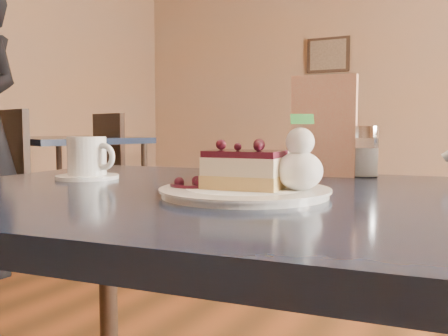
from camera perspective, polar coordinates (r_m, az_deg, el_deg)
The scene contains 10 objects.
main_table at distance 0.86m, azimuth 3.53°, elevation -8.05°, with size 1.29×0.93×0.76m.
dessert_plate at distance 0.79m, azimuth 2.39°, elevation -2.79°, with size 0.26×0.26×0.01m, color white.
cheesecake_slice at distance 0.79m, azimuth 2.40°, elevation -0.21°, with size 0.13×0.10×0.06m.
whipped_cream at distance 0.78m, azimuth 8.64°, elevation -0.30°, with size 0.07×0.07×0.06m.
berry_sauce at distance 0.82m, azimuth -3.39°, elevation -1.91°, with size 0.08×0.08×0.01m, color black.
coffee_set at distance 1.09m, azimuth -15.29°, elevation 0.88°, with size 0.14×0.13×0.09m.
menu_card at distance 1.13m, azimuth 11.32°, elevation 4.72°, with size 0.14×0.03×0.22m, color beige.
sugar_shaker at distance 1.13m, azimuth 15.81°, elevation 1.87°, with size 0.06×0.06×0.11m.
napkin_stack at distance 1.18m, azimuth 4.43°, elevation 0.62°, with size 0.12×0.12×0.05m, color white.
bg_table_far_left at distance 3.91m, azimuth -17.24°, elevation -7.17°, with size 1.27×1.92×1.28m.
Camera 1 is at (0.21, -0.80, 0.87)m, focal length 40.00 mm.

